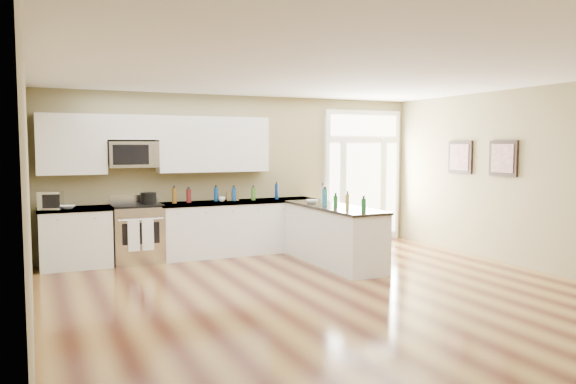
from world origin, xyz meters
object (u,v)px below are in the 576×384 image
(peninsula_cabinet, at_px, (333,237))
(kitchen_range, at_px, (138,233))
(toaster_oven, at_px, (51,200))
(stockpot, at_px, (148,198))

(peninsula_cabinet, relative_size, kitchen_range, 2.15)
(kitchen_range, bearing_deg, toaster_oven, -174.85)
(toaster_oven, bearing_deg, stockpot, 25.50)
(peninsula_cabinet, height_order, kitchen_range, kitchen_range)
(peninsula_cabinet, relative_size, toaster_oven, 7.21)
(stockpot, bearing_deg, kitchen_range, -163.41)
(peninsula_cabinet, height_order, stockpot, stockpot)
(kitchen_range, height_order, toaster_oven, toaster_oven)
(stockpot, distance_m, toaster_oven, 1.50)
(stockpot, bearing_deg, toaster_oven, -173.29)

